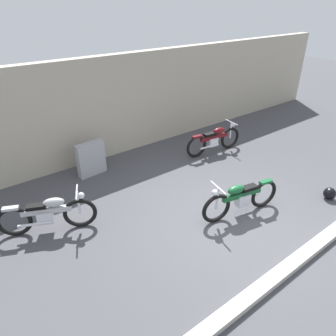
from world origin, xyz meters
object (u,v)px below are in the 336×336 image
object	(u,v)px
motorcycle_green	(241,198)
motorcycle_silver	(48,214)
motorcycle_maroon	(214,140)
helmet	(330,193)
stone_marker	(91,159)

from	to	relation	value
motorcycle_green	motorcycle_silver	world-z (taller)	same
motorcycle_maroon	motorcycle_green	distance (m)	3.07
helmet	motorcycle_silver	bearing A→B (deg)	153.26
stone_marker	helmet	distance (m)	5.91
motorcycle_maroon	helmet	bearing A→B (deg)	-76.10
stone_marker	motorcycle_green	world-z (taller)	stone_marker
stone_marker	motorcycle_green	bearing A→B (deg)	-63.24
helmet	motorcycle_silver	distance (m)	6.26
motorcycle_green	motorcycle_silver	bearing A→B (deg)	-17.64
motorcycle_maroon	motorcycle_green	bearing A→B (deg)	-117.11
motorcycle_green	motorcycle_silver	size ratio (longest dim) A/B	1.07
helmet	motorcycle_silver	world-z (taller)	motorcycle_silver
helmet	motorcycle_green	world-z (taller)	motorcycle_green
stone_marker	motorcycle_maroon	distance (m)	3.65
helmet	motorcycle_green	distance (m)	2.33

